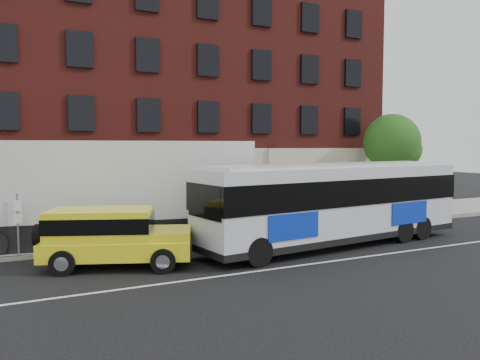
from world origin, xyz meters
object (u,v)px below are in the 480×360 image
street_tree (392,144)px  shipping_container (94,195)px  city_bus (336,201)px  sign_pole (18,221)px  yellow_suv (111,234)px

street_tree → shipping_container: bearing=-173.3°
city_bus → shipping_container: shipping_container is taller
sign_pole → street_tree: (22.04, 3.34, 2.96)m
street_tree → yellow_suv: (-19.17, -6.13, -3.22)m
street_tree → shipping_container: (-19.05, -2.25, -2.19)m
street_tree → yellow_suv: street_tree is taller
sign_pole → street_tree: 22.49m
sign_pole → city_bus: size_ratio=0.19×
sign_pole → city_bus: city_bus is taller
street_tree → yellow_suv: bearing=-162.3°
yellow_suv → shipping_container: bearing=88.3°
sign_pole → yellow_suv: size_ratio=0.45×
street_tree → shipping_container: street_tree is taller
city_bus → shipping_container: bearing=154.3°
shipping_container → city_bus: bearing=-25.7°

